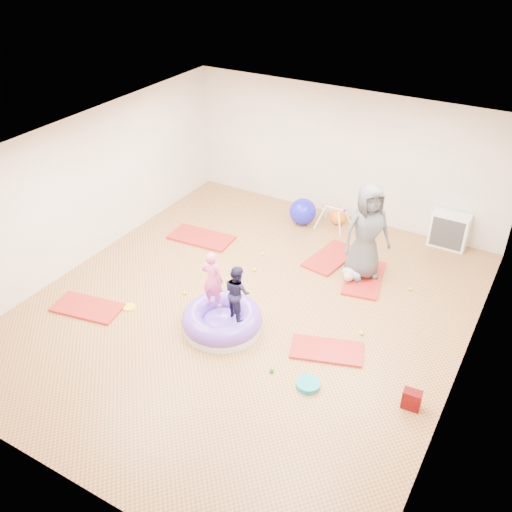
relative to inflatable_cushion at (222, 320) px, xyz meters
The scene contains 19 objects.
room 1.41m from the inflatable_cushion, 83.07° to the left, with size 7.01×8.01×2.81m.
gym_mat_front_left 2.40m from the inflatable_cushion, 162.56° to the right, with size 1.17×0.59×0.05m, color #A31227.
gym_mat_mid_left 2.95m from the inflatable_cushion, 131.38° to the left, with size 1.30×0.65×0.05m, color #A31227.
gym_mat_center_back 2.93m from the inflatable_cushion, 76.54° to the left, with size 1.22×0.61×0.05m, color #A31227.
gym_mat_right 1.75m from the inflatable_cushion, 11.06° to the left, with size 1.11×0.55×0.05m, color #A31227.
gym_mat_rear_right 2.92m from the inflatable_cushion, 59.04° to the left, with size 1.26×0.63×0.05m, color #A31227.
inflatable_cushion is the anchor object (origin of this frame).
child_pink 0.76m from the inflatable_cushion, 156.02° to the left, with size 0.37×0.24×1.01m, color #EF549C.
child_navy 0.74m from the inflatable_cushion, ahead, with size 0.45×0.35×0.93m, color #181635.
adult_caregiver 3.04m from the inflatable_cushion, 60.89° to the left, with size 0.88×0.58×1.81m, color #444549.
infant 2.66m from the inflatable_cushion, 60.63° to the left, with size 0.37×0.38×0.22m.
ball_pit_balls 1.23m from the inflatable_cushion, 61.36° to the left, with size 3.50×3.15×0.07m.
exercise_ball_blue 3.88m from the inflatable_cushion, 96.39° to the left, with size 0.57×0.57×0.57m, color #1817D5.
exercise_ball_orange 4.24m from the inflatable_cushion, 86.75° to the left, with size 0.35×0.35×0.35m, color orange.
infant_play_gym 4.01m from the inflatable_cushion, 86.96° to the left, with size 0.64×0.60×0.49m.
cube_shelf 5.12m from the inflatable_cushion, 60.60° to the left, with size 0.73×0.36×0.73m.
balance_disc 1.85m from the inflatable_cushion, 15.22° to the right, with size 0.35×0.35×0.08m, color teal.
backpack 3.18m from the inflatable_cushion, ahead, with size 0.26×0.16×0.30m, color #9C0204.
yellow_toy 1.73m from the inflatable_cushion, 168.45° to the right, with size 0.22×0.22×0.03m, color yellow.
Camera 1 is at (4.03, -6.68, 5.97)m, focal length 40.00 mm.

